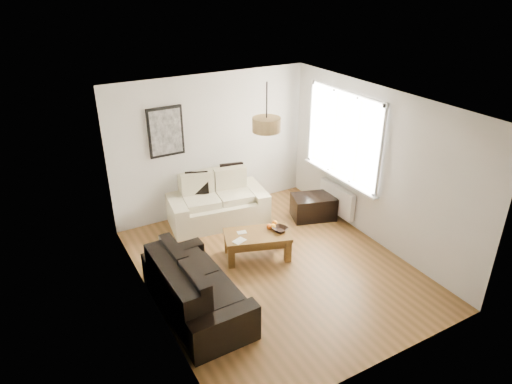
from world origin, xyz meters
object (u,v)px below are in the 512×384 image
sofa_leather (196,285)px  coffee_table (257,245)px  ottoman (313,207)px  loveseat_cream (217,199)px

sofa_leather → coffee_table: 1.53m
sofa_leather → ottoman: size_ratio=2.39×
sofa_leather → ottoman: (2.88, 1.32, -0.18)m
loveseat_cream → ottoman: bearing=-18.0°
sofa_leather → coffee_table: bearing=-63.3°
ottoman → coffee_table: bearing=-158.6°
coffee_table → ottoman: (1.54, 0.60, 0.01)m
loveseat_cream → coffee_table: bearing=-79.7°
sofa_leather → coffee_table: sofa_leather is taller
sofa_leather → coffee_table: size_ratio=1.79×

